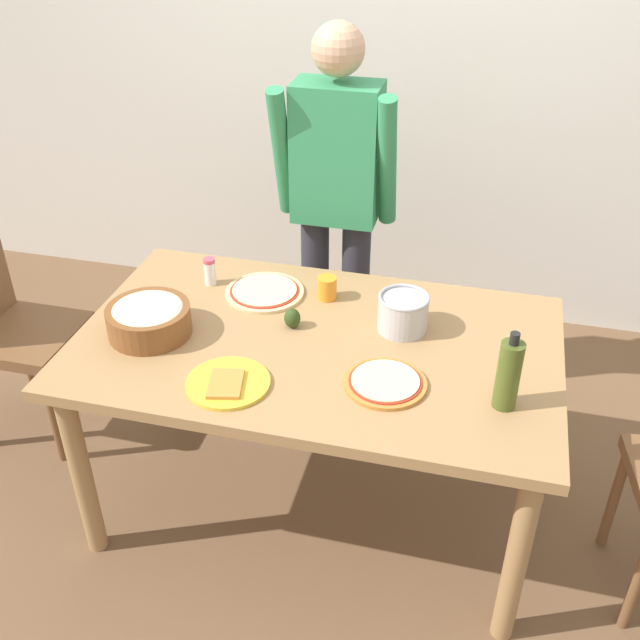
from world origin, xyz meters
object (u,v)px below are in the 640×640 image
at_px(person_cook, 336,198).
at_px(popcorn_bowl, 149,318).
at_px(plate_with_slice, 228,383).
at_px(steel_pot, 403,312).
at_px(salt_shaker, 210,271).
at_px(pizza_cooked_on_tray, 385,382).
at_px(chair_wooden_left, 7,320).
at_px(cup_orange, 327,288).
at_px(avocado, 292,318).
at_px(dining_table, 316,363).
at_px(olive_oil_bottle, 508,374).
at_px(pizza_raw_on_board, 265,292).

height_order(person_cook, popcorn_bowl, person_cook).
bearing_deg(popcorn_bowl, person_cook, 62.48).
distance_m(plate_with_slice, steel_pot, 0.64).
relative_size(plate_with_slice, salt_shaker, 2.45).
height_order(pizza_cooked_on_tray, steel_pot, steel_pot).
distance_m(chair_wooden_left, pizza_cooked_on_tray, 1.63).
height_order(chair_wooden_left, popcorn_bowl, chair_wooden_left).
bearing_deg(cup_orange, salt_shaker, -179.27).
bearing_deg(chair_wooden_left, avocado, -3.84).
bearing_deg(person_cook, cup_orange, -80.49).
height_order(dining_table, olive_oil_bottle, olive_oil_bottle).
bearing_deg(dining_table, person_cook, 98.37).
distance_m(popcorn_bowl, avocado, 0.48).
relative_size(pizza_raw_on_board, avocado, 4.11).
distance_m(pizza_cooked_on_tray, salt_shaker, 0.87).
height_order(dining_table, avocado, avocado).
bearing_deg(avocado, popcorn_bowl, -161.30).
relative_size(person_cook, steel_pot, 9.34).
xyz_separation_m(pizza_raw_on_board, plate_with_slice, (0.06, -0.54, -0.00)).
relative_size(plate_with_slice, avocado, 3.71).
xyz_separation_m(pizza_raw_on_board, steel_pot, (0.52, -0.11, 0.06)).
bearing_deg(person_cook, pizza_cooked_on_tray, -68.17).
distance_m(person_cook, pizza_raw_on_board, 0.56).
height_order(person_cook, steel_pot, person_cook).
distance_m(popcorn_bowl, steel_pot, 0.85).
relative_size(chair_wooden_left, cup_orange, 11.18).
distance_m(dining_table, plate_with_slice, 0.37).
xyz_separation_m(dining_table, steel_pot, (0.27, 0.14, 0.16)).
relative_size(person_cook, avocado, 23.14).
distance_m(dining_table, chair_wooden_left, 1.34).
bearing_deg(pizza_cooked_on_tray, avocado, 146.58).
relative_size(popcorn_bowl, steel_pot, 1.61).
bearing_deg(pizza_raw_on_board, olive_oil_bottle, -26.39).
distance_m(person_cook, salt_shaker, 0.62).
distance_m(chair_wooden_left, pizza_raw_on_board, 1.09).
bearing_deg(popcorn_bowl, avocado, 18.70).
height_order(dining_table, cup_orange, cup_orange).
relative_size(dining_table, popcorn_bowl, 5.71).
relative_size(person_cook, pizza_raw_on_board, 5.63).
bearing_deg(chair_wooden_left, cup_orange, 5.75).
bearing_deg(chair_wooden_left, dining_table, -6.16).
relative_size(pizza_raw_on_board, plate_with_slice, 1.11).
bearing_deg(olive_oil_bottle, avocado, 160.80).
bearing_deg(avocado, cup_orange, 71.81).
xyz_separation_m(dining_table, person_cook, (-0.11, 0.76, 0.27)).
height_order(plate_with_slice, avocado, avocado).
bearing_deg(cup_orange, olive_oil_bottle, -35.48).
bearing_deg(pizza_raw_on_board, plate_with_slice, -84.11).
height_order(chair_wooden_left, avocado, chair_wooden_left).
xyz_separation_m(plate_with_slice, popcorn_bowl, (-0.35, 0.21, 0.05)).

